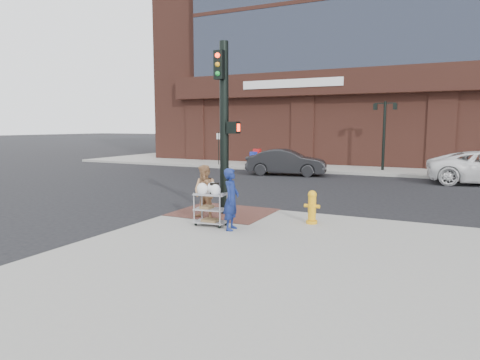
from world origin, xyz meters
The scene contains 13 objects.
ground centered at (0.00, 0.00, 0.00)m, with size 220.00×220.00×0.00m, color black.
brick_curb_ramp centered at (-0.60, 0.90, 0.16)m, with size 2.80×2.40×0.01m, color #4B2A23.
lamp_post centered at (2.00, 16.00, 2.62)m, with size 1.32×0.22×4.00m.
parking_sign centered at (-8.50, 15.00, 1.25)m, with size 0.05×0.05×2.20m, color black.
traffic_signal_pole centered at (-0.48, 0.77, 2.83)m, with size 0.61×0.51×5.00m.
woman_blue centered at (0.60, -0.91, 0.93)m, with size 0.57×0.37×1.56m, color navy.
pedestrian_tan centered at (-0.65, -0.06, 0.91)m, with size 0.74×0.57×1.52m, color #A8784F.
sedan_dark centered at (-2.68, 12.26, 0.73)m, with size 1.54×4.40×1.45m, color black.
utility_cart centered at (-0.08, -0.76, 0.67)m, with size 0.88×0.57×1.14m.
fire_hydrant centered at (2.23, 0.64, 0.61)m, with size 0.42×0.30×0.90m.
newsbox_red centered at (-5.97, 15.69, 0.69)m, with size 0.45×0.41×1.08m, color red.
newsbox_yellow centered at (-4.72, 15.09, 0.64)m, with size 0.41×0.37×0.98m, color gold.
newsbox_blue centered at (-6.01, 15.21, 0.60)m, with size 0.38×0.35×0.91m, color #182B9F.
Camera 1 is at (5.41, -10.30, 2.76)m, focal length 32.00 mm.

